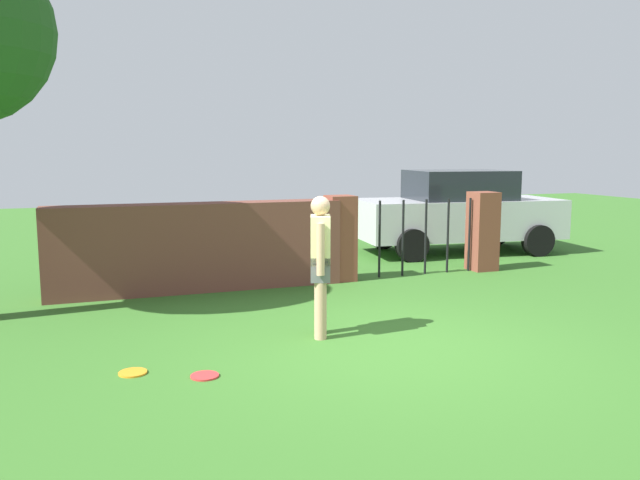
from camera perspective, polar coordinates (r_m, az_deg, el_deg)
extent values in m
plane|color=#336623|center=(7.12, 6.37, -9.48)|extent=(40.00, 40.00, 0.00)
cube|color=brown|center=(9.93, -10.74, -0.62)|extent=(4.44, 0.50, 1.34)
cylinder|color=tan|center=(7.50, 0.02, -5.16)|extent=(0.14, 0.14, 0.85)
cylinder|color=tan|center=(7.29, 0.04, -5.56)|extent=(0.14, 0.14, 0.85)
cube|color=slate|center=(7.32, 0.03, -2.50)|extent=(0.33, 0.41, 0.28)
cube|color=beige|center=(7.26, 0.03, 0.02)|extent=(0.33, 0.41, 0.55)
sphere|color=tan|center=(7.22, 0.03, 3.05)|extent=(0.22, 0.22, 0.22)
cylinder|color=tan|center=(7.50, 0.01, -0.31)|extent=(0.09, 0.09, 0.58)
cylinder|color=tan|center=(7.05, 0.05, -0.83)|extent=(0.09, 0.09, 0.58)
cube|color=brown|center=(10.53, 1.82, 0.16)|extent=(0.44, 0.44, 1.40)
cube|color=brown|center=(11.80, 14.24, 0.76)|extent=(0.44, 0.44, 1.40)
cylinder|color=black|center=(10.64, 3.17, -0.04)|extent=(0.04, 0.04, 1.30)
cylinder|color=black|center=(10.81, 5.31, 0.07)|extent=(0.04, 0.04, 1.30)
cylinder|color=black|center=(11.00, 7.37, 0.17)|extent=(0.04, 0.04, 1.30)
cylinder|color=black|center=(11.21, 9.37, 0.28)|extent=(0.04, 0.04, 1.30)
cylinder|color=black|center=(11.43, 11.28, 0.37)|extent=(0.04, 0.04, 1.30)
cylinder|color=black|center=(11.66, 13.13, 0.47)|extent=(0.04, 0.04, 1.30)
cube|color=#B7B7BC|center=(13.75, 12.16, 1.90)|extent=(4.35, 2.11, 0.80)
cube|color=#1E2328|center=(13.69, 12.24, 4.82)|extent=(2.14, 1.69, 0.60)
cylinder|color=black|center=(15.17, 15.34, 0.83)|extent=(0.66, 0.28, 0.64)
cylinder|color=black|center=(13.73, 18.80, -0.04)|extent=(0.66, 0.28, 0.64)
cylinder|color=black|center=(14.04, 5.57, 0.52)|extent=(0.66, 0.28, 0.64)
cylinder|color=black|center=(12.47, 8.17, -0.46)|extent=(0.66, 0.28, 0.64)
cylinder|color=orange|center=(6.55, -16.29, -11.24)|extent=(0.27, 0.27, 0.02)
cylinder|color=red|center=(6.31, -10.21, -11.78)|extent=(0.27, 0.27, 0.02)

